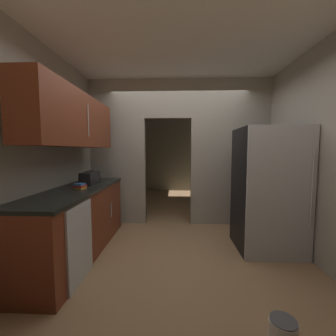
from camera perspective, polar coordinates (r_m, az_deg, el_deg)
The scene contains 12 objects.
ground at distance 3.13m, azimuth 3.01°, elevation -22.13°, with size 20.00×20.00×0.00m, color #93704C.
kitchen_overhead_slab at distance 3.45m, azimuth 3.13°, elevation 27.61°, with size 3.77×6.58×0.06m, color silver.
kitchen_partition at distance 4.08m, azimuth 3.51°, elevation 5.20°, with size 3.37×0.12×2.72m.
adjoining_room_shell at distance 6.35m, azimuth 2.59°, elevation 4.28°, with size 3.37×3.46×2.72m.
kitchen_flank_left at distance 2.76m, azimuth -35.57°, elevation 2.78°, with size 0.10×3.79×2.72m, color #9E998C.
refrigerator at distance 3.34m, azimuth 25.09°, elevation -5.23°, with size 0.84×0.80×1.72m.
lower_cabinet_run at distance 3.22m, azimuth -22.84°, elevation -12.96°, with size 0.63×2.16×0.91m.
dishwasher at distance 2.59m, azimuth -22.36°, elevation -18.08°, with size 0.02×0.56×0.85m.
upper_cabinet_counterside at distance 3.10m, azimuth -23.66°, elevation 11.57°, with size 0.36×1.95×0.69m.
boombox at distance 3.43m, azimuth -20.12°, elevation -2.52°, with size 0.19×0.40×0.21m.
book_stack at distance 3.06m, azimuth -22.42°, elevation -4.48°, with size 0.14×0.16×0.07m.
paint_can at distance 2.14m, azimuth 28.33°, elevation -34.01°, with size 0.20×0.20×0.18m.
Camera 1 is at (-0.05, -2.79, 1.41)m, focal length 22.85 mm.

